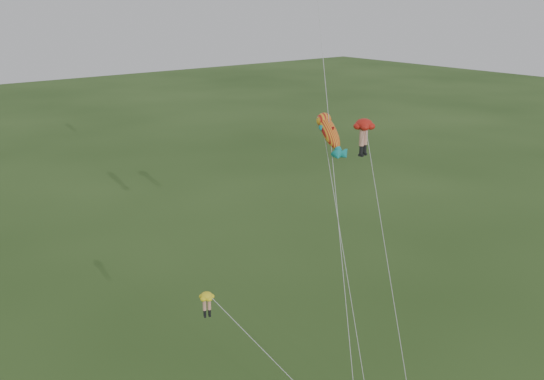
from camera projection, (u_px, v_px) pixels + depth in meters
legs_kite_red_mid at (365, 132)px, 37.06m from camera, size 6.34×10.54×14.65m
legs_kite_yellow at (219, 310)px, 30.22m from camera, size 4.98×8.55×7.68m
fish_kite at (330, 133)px, 33.84m from camera, size 2.80×7.31×15.74m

